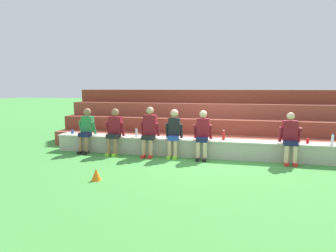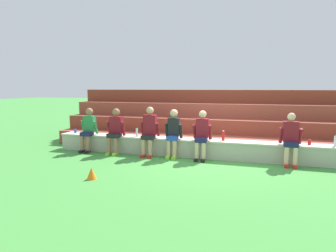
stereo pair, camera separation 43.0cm
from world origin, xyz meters
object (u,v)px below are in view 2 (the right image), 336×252
at_px(person_right_of_center, 173,132).
at_px(person_far_right, 202,134).
at_px(person_rightmost_edge, 291,138).
at_px(person_left_of_center, 115,129).
at_px(plastic_cup_right_end, 75,131).
at_px(water_bottle_near_right, 223,136).
at_px(water_bottle_mid_right, 335,141).
at_px(plastic_cup_middle, 310,142).
at_px(person_far_left, 88,128).
at_px(sports_cone, 92,173).
at_px(person_center, 149,130).
at_px(water_bottle_mid_left, 137,132).

bearing_deg(person_right_of_center, person_far_right, -0.89).
height_order(person_right_of_center, person_rightmost_edge, person_right_of_center).
height_order(person_left_of_center, plastic_cup_right_end, person_left_of_center).
bearing_deg(person_far_right, water_bottle_near_right, 23.97).
relative_size(water_bottle_mid_right, plastic_cup_middle, 2.18).
distance_m(person_far_left, plastic_cup_right_end, 0.71).
xyz_separation_m(person_far_right, plastic_cup_middle, (2.74, 0.29, -0.14)).
height_order(water_bottle_near_right, plastic_cup_middle, water_bottle_near_right).
bearing_deg(sports_cone, plastic_cup_middle, 29.35).
relative_size(person_right_of_center, person_rightmost_edge, 1.02).
bearing_deg(person_center, water_bottle_near_right, 6.86).
bearing_deg(person_rightmost_edge, person_center, -179.81).
xyz_separation_m(person_far_right, person_rightmost_edge, (2.25, 0.01, -0.00)).
xyz_separation_m(person_left_of_center, water_bottle_mid_right, (5.90, 0.26, -0.09)).
height_order(person_right_of_center, person_far_right, person_right_of_center).
xyz_separation_m(water_bottle_mid_left, water_bottle_mid_right, (5.30, 0.04, 0.00)).
bearing_deg(water_bottle_near_right, person_left_of_center, -175.16).
height_order(person_left_of_center, person_right_of_center, person_right_of_center).
distance_m(person_far_right, plastic_cup_middle, 2.76).
height_order(person_far_left, person_right_of_center, person_right_of_center).
bearing_deg(water_bottle_mid_right, person_rightmost_edge, -167.62).
relative_size(person_far_right, water_bottle_mid_left, 5.01).
bearing_deg(person_rightmost_edge, water_bottle_mid_right, 12.38).
bearing_deg(water_bottle_near_right, water_bottle_mid_left, -179.07).
height_order(person_left_of_center, water_bottle_mid_right, person_left_of_center).
bearing_deg(person_left_of_center, plastic_cup_right_end, 169.04).
xyz_separation_m(water_bottle_near_right, water_bottle_mid_right, (2.75, -0.01, -0.00)).
relative_size(person_right_of_center, person_far_right, 1.01).
xyz_separation_m(person_right_of_center, plastic_cup_middle, (3.55, 0.28, -0.16)).
xyz_separation_m(person_far_left, water_bottle_near_right, (4.08, 0.23, -0.08)).
relative_size(person_center, plastic_cup_right_end, 12.36).
bearing_deg(plastic_cup_right_end, water_bottle_mid_left, -2.09).
relative_size(person_center, water_bottle_near_right, 5.08).
bearing_deg(person_center, person_left_of_center, -179.13).
relative_size(person_left_of_center, person_far_right, 1.01).
bearing_deg(plastic_cup_middle, person_far_right, -173.97).
relative_size(person_right_of_center, water_bottle_near_right, 4.87).
bearing_deg(plastic_cup_right_end, water_bottle_near_right, -0.46).
distance_m(person_far_right, water_bottle_near_right, 0.62).
relative_size(person_far_left, person_rightmost_edge, 1.01).
distance_m(person_center, water_bottle_mid_right, 4.84).
bearing_deg(person_left_of_center, person_right_of_center, 0.99).
relative_size(person_center, person_rightmost_edge, 1.06).
distance_m(water_bottle_mid_left, sports_cone, 2.62).
bearing_deg(water_bottle_mid_left, plastic_cup_middle, 1.00).
relative_size(person_rightmost_edge, water_bottle_mid_right, 4.81).
bearing_deg(sports_cone, person_rightmost_edge, 29.30).
bearing_deg(water_bottle_mid_right, person_left_of_center, -177.46).
bearing_deg(person_far_right, person_left_of_center, -179.60).
xyz_separation_m(person_far_left, person_right_of_center, (2.71, -0.01, 0.01)).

